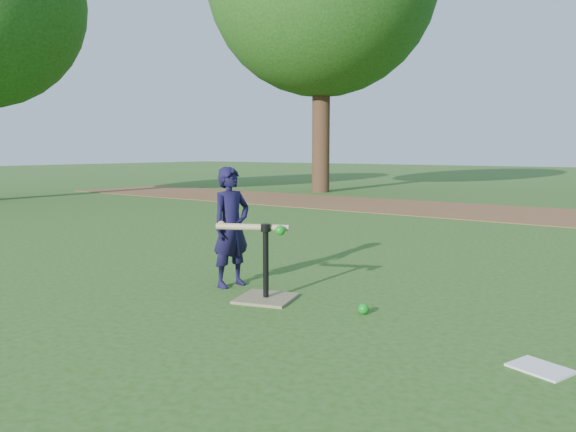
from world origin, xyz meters
The scene contains 7 objects.
ground centered at (0.00, 0.00, 0.00)m, with size 80.00×80.00×0.00m, color #285116.
dirt_strip centered at (0.00, 7.50, 0.01)m, with size 24.00×3.00×0.01m, color brown.
child centered at (-0.54, 0.14, 0.53)m, with size 0.38×0.25×1.05m, color black.
wiffle_ball_ground centered at (0.82, 0.06, 0.04)m, with size 0.08×0.08×0.08m, color #0D9018.
clipboard centered at (2.11, -0.29, 0.01)m, with size 0.30×0.23×0.01m, color white.
batting_tee centered at (0.00, -0.05, 0.11)m, with size 0.53×0.53×0.61m.
swing_action centered at (-0.10, -0.06, 0.58)m, with size 0.62×0.30×0.08m.
Camera 1 is at (2.75, -3.49, 1.20)m, focal length 35.00 mm.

